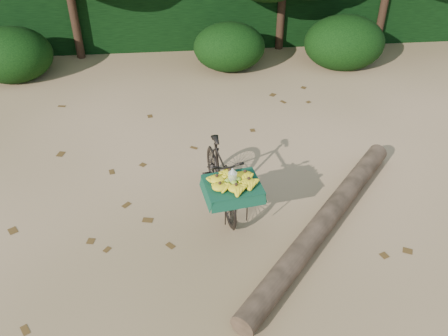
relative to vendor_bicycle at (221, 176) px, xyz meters
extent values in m
plane|color=tan|center=(-0.91, 0.20, -0.48)|extent=(80.00, 80.00, 0.00)
imported|color=black|center=(0.00, 0.03, -0.02)|extent=(0.68, 1.61, 0.93)
cube|color=black|center=(0.09, -0.57, 0.28)|extent=(0.40, 0.46, 0.02)
cube|color=#144B32|center=(0.09, -0.57, 0.30)|extent=(0.75, 0.66, 0.01)
ellipsoid|color=#8AA728|center=(0.16, -0.56, 0.35)|extent=(0.09, 0.07, 0.10)
ellipsoid|color=#8AA728|center=(0.08, -0.51, 0.35)|extent=(0.09, 0.07, 0.10)
ellipsoid|color=#8AA728|center=(0.03, -0.58, 0.35)|extent=(0.09, 0.07, 0.10)
ellipsoid|color=#8AA728|center=(0.10, -0.62, 0.35)|extent=(0.09, 0.07, 0.10)
cylinder|color=#EAE5C6|center=(0.09, -0.56, 0.39)|extent=(0.11, 0.11, 0.14)
cylinder|color=brown|center=(1.29, -0.65, -0.34)|extent=(2.76, 3.16, 0.28)
cube|color=black|center=(-0.91, 6.50, 0.42)|extent=(26.00, 1.80, 1.80)
camera|label=1|loc=(-0.45, -5.07, 3.84)|focal=38.00mm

